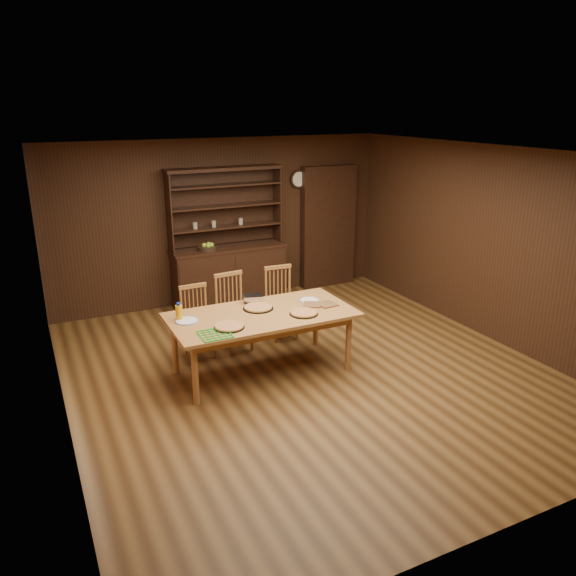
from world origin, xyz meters
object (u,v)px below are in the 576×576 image
dining_table (262,319)px  chair_center (232,309)px  china_hutch (229,267)px  juice_bottle (179,312)px  chair_left (197,319)px  chair_right (280,300)px

dining_table → chair_center: 0.85m
china_hutch → chair_center: 1.76m
china_hutch → dining_table: (-0.50, -2.49, 0.09)m
juice_bottle → chair_left: bearing=57.8°
china_hutch → chair_right: (0.17, -1.59, -0.07)m
chair_right → china_hutch: bearing=99.9°
china_hutch → chair_center: (-0.56, -1.66, -0.06)m
chair_left → chair_right: bearing=1.6°
chair_left → china_hutch: bearing=55.1°
chair_center → dining_table: bearing=-91.4°
chair_right → juice_bottle: chair_right is taller
juice_bottle → dining_table: bearing=-13.5°
dining_table → juice_bottle: 0.97m
china_hutch → juice_bottle: (-1.43, -2.27, 0.25)m
dining_table → chair_center: chair_center is taller
juice_bottle → china_hutch: bearing=57.9°
chair_right → juice_bottle: size_ratio=4.80×
chair_left → chair_center: chair_center is taller
china_hutch → juice_bottle: china_hutch is taller
chair_left → juice_bottle: size_ratio=4.48×
china_hutch → chair_left: china_hutch is taller
chair_right → chair_left: bearing=-171.7°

